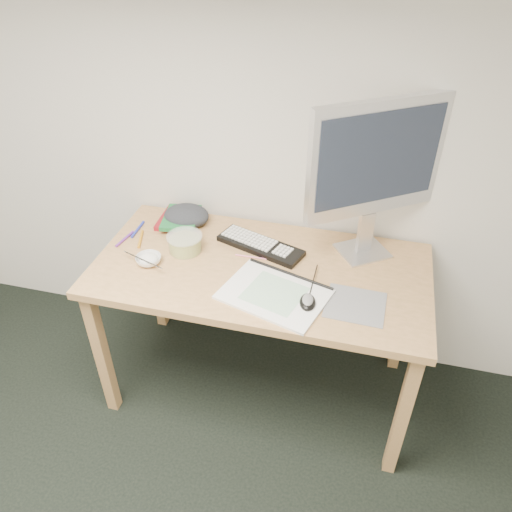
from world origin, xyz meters
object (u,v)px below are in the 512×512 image
at_px(sketchpad, 274,294).
at_px(monitor, 376,163).
at_px(rice_bowl, 149,260).
at_px(desk, 260,282).
at_px(keyboard, 260,246).

relative_size(sketchpad, monitor, 0.58).
xyz_separation_m(sketchpad, rice_bowl, (-0.56, 0.07, 0.01)).
bearing_deg(sketchpad, desk, 137.18).
height_order(sketchpad, monitor, monitor).
bearing_deg(monitor, keyboard, 155.35).
distance_m(desk, keyboard, 0.17).
xyz_separation_m(sketchpad, monitor, (0.31, 0.38, 0.42)).
height_order(desk, monitor, monitor).
distance_m(monitor, rice_bowl, 1.01).
bearing_deg(rice_bowl, monitor, 19.44).
bearing_deg(keyboard, monitor, 29.64).
distance_m(sketchpad, keyboard, 0.32).
bearing_deg(desk, monitor, 28.16).
bearing_deg(rice_bowl, desk, 10.97).
distance_m(sketchpad, monitor, 0.64).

